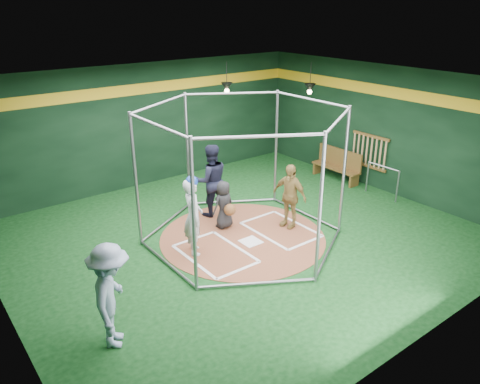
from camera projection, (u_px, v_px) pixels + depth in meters
room_shell at (243, 165)px, 10.13m from camera, size 10.10×9.10×3.53m
clay_disc at (243, 237)px, 10.79m from camera, size 3.80×3.80×0.01m
home_plate at (251, 242)px, 10.56m from camera, size 0.43×0.43×0.01m
batter_box_left at (215, 254)px, 10.06m from camera, size 1.17×1.77×0.01m
batter_box_right at (281, 229)px, 11.13m from camera, size 1.17×1.77×0.01m
batting_cage at (243, 176)px, 10.22m from camera, size 4.05×4.67×3.00m
bat_rack at (369, 151)px, 13.46m from camera, size 0.07×1.25×0.98m
pendant_lamp_near at (227, 87)px, 13.63m from camera, size 0.34×0.34×0.90m
pendant_lamp_far at (310, 88)px, 13.47m from camera, size 0.34×0.34×0.90m
batter_figure at (193, 215)px, 9.82m from camera, size 0.62×0.73×1.76m
visitor_leopard at (289, 196)px, 11.04m from camera, size 0.57×0.98×1.56m
catcher_figure at (224, 205)px, 11.04m from camera, size 0.61×0.60×1.16m
umpire at (211, 180)px, 11.59m from camera, size 1.07×0.94×1.84m
bystander_blue at (111, 296)px, 7.15m from camera, size 1.14×1.30×1.75m
dugout_bench at (338, 164)px, 14.14m from camera, size 0.38×1.63×0.95m
steel_railing at (383, 176)px, 12.82m from camera, size 0.05×1.05×0.90m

